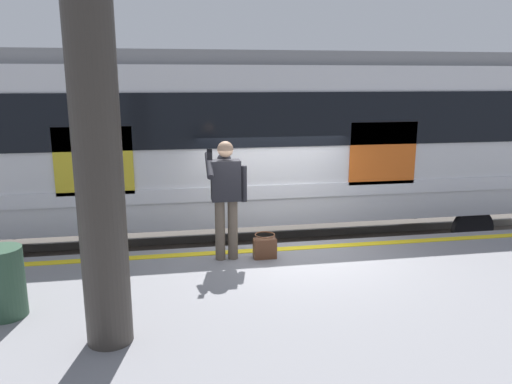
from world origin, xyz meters
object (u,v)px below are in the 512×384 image
object	(u,v)px
passenger	(226,191)
handbag	(265,247)
trash_bin	(4,282)
train_carriage	(234,134)
station_column	(98,155)

from	to	relation	value
passenger	handbag	xyz separation A→B (m)	(-0.54, 0.07, -0.83)
trash_bin	train_carriage	bearing A→B (deg)	-126.01
passenger	trash_bin	size ratio (longest dim) A/B	2.19
handbag	trash_bin	distance (m)	3.34
train_carriage	passenger	world-z (taller)	train_carriage
station_column	handbag	bearing A→B (deg)	-134.01
station_column	passenger	bearing A→B (deg)	-123.93
passenger	station_column	size ratio (longest dim) A/B	0.46
train_carriage	station_column	world-z (taller)	station_column
station_column	trash_bin	bearing A→B (deg)	-32.28
station_column	train_carriage	bearing A→B (deg)	-110.93
passenger	station_column	distance (m)	2.62
handbag	passenger	bearing A→B (deg)	-7.22
train_carriage	trash_bin	world-z (taller)	train_carriage
passenger	handbag	distance (m)	0.99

